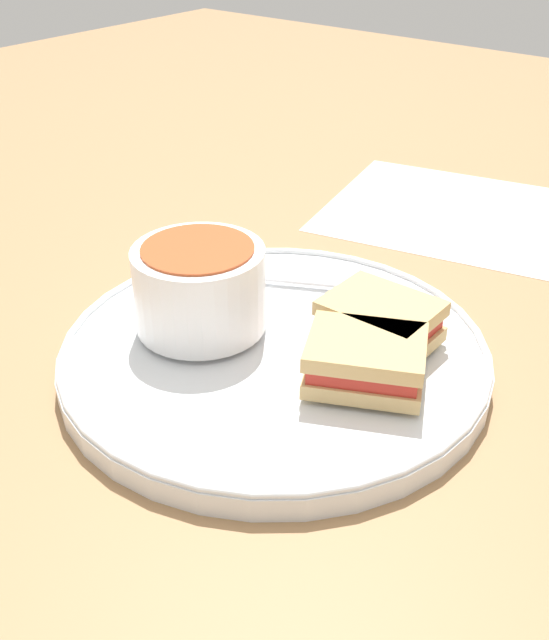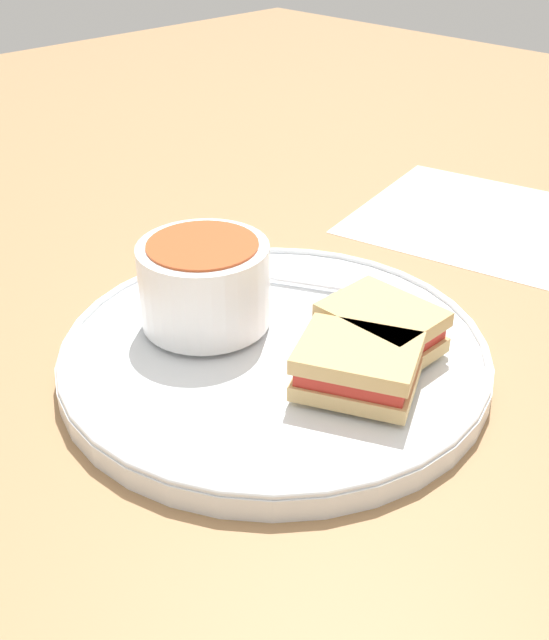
# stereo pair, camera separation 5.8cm
# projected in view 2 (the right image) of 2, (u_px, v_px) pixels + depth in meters

# --- Properties ---
(ground_plane) EXTENTS (2.40, 2.40, 0.00)m
(ground_plane) POSITION_uv_depth(u_px,v_px,m) (274.00, 364.00, 0.60)
(ground_plane) COLOR #9E754C
(plate) EXTENTS (0.34, 0.34, 0.02)m
(plate) POSITION_uv_depth(u_px,v_px,m) (274.00, 352.00, 0.59)
(plate) COLOR white
(plate) RESTS_ON ground_plane
(soup_bowl) EXTENTS (0.10, 0.10, 0.07)m
(soup_bowl) POSITION_uv_depth(u_px,v_px,m) (205.00, 283.00, 0.60)
(soup_bowl) COLOR white
(soup_bowl) RESTS_ON plate
(spoon) EXTENTS (0.07, 0.12, 0.01)m
(spoon) POSITION_uv_depth(u_px,v_px,m) (256.00, 273.00, 0.68)
(spoon) COLOR silver
(spoon) RESTS_ON plate
(sandwich_half_near) EXTENTS (0.10, 0.10, 0.03)m
(sandwich_half_near) POSITION_uv_depth(u_px,v_px,m) (355.00, 367.00, 0.53)
(sandwich_half_near) COLOR tan
(sandwich_half_near) RESTS_ON plate
(sandwich_half_far) EXTENTS (0.07, 0.08, 0.03)m
(sandwich_half_far) POSITION_uv_depth(u_px,v_px,m) (381.00, 328.00, 0.57)
(sandwich_half_far) COLOR tan
(sandwich_half_far) RESTS_ON plate
(menu_sheet) EXTENTS (0.30, 0.32, 0.00)m
(menu_sheet) POSITION_uv_depth(u_px,v_px,m) (487.00, 221.00, 0.84)
(menu_sheet) COLOR white
(menu_sheet) RESTS_ON ground_plane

